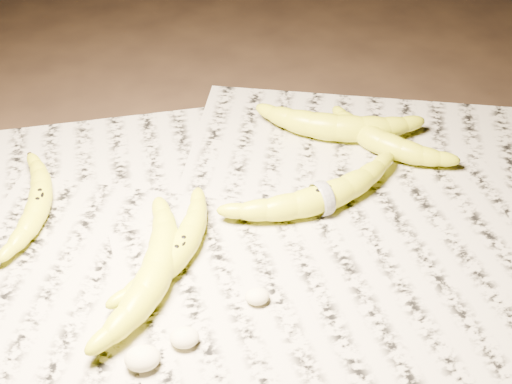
{
  "coord_description": "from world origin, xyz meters",
  "views": [
    {
      "loc": [
        -0.08,
        -0.68,
        0.65
      ],
      "look_at": [
        0.01,
        0.02,
        0.05
      ],
      "focal_mm": 50.0,
      "sensor_mm": 36.0,
      "label": 1
    }
  ],
  "objects": [
    {
      "name": "banana_left_a",
      "position": [
        -0.27,
        0.07,
        0.02
      ],
      "size": [
        0.07,
        0.19,
        0.03
      ],
      "primitive_type": null,
      "rotation": [
        0.0,
        0.0,
        1.49
      ],
      "color": "yellow",
      "rests_on": "newspaper_patch"
    },
    {
      "name": "banana_center",
      "position": [
        -0.09,
        -0.05,
        0.03
      ],
      "size": [
        0.15,
        0.19,
        0.04
      ],
      "primitive_type": null,
      "rotation": [
        0.0,
        0.0,
        1.02
      ],
      "color": "yellow",
      "rests_on": "newspaper_patch"
    },
    {
      "name": "banana_left_b",
      "position": [
        -0.12,
        -0.08,
        0.03
      ],
      "size": [
        0.13,
        0.23,
        0.04
      ],
      "primitive_type": null,
      "rotation": [
        0.0,
        0.0,
        1.24
      ],
      "color": "yellow",
      "rests_on": "newspaper_patch"
    },
    {
      "name": "flesh_chunk_c",
      "position": [
        -0.01,
        -0.12,
        0.02
      ],
      "size": [
        0.03,
        0.02,
        0.02
      ],
      "primitive_type": "ellipsoid",
      "color": "beige",
      "rests_on": "newspaper_patch"
    },
    {
      "name": "banana_upper_a",
      "position": [
        0.16,
        0.18,
        0.03
      ],
      "size": [
        0.23,
        0.13,
        0.04
      ],
      "primitive_type": null,
      "rotation": [
        0.0,
        0.0,
        -0.29
      ],
      "color": "yellow",
      "rests_on": "newspaper_patch"
    },
    {
      "name": "newspaper_patch",
      "position": [
        -0.01,
        -0.02,
        0.0
      ],
      "size": [
        0.9,
        0.7,
        0.01
      ],
      "primitive_type": "cube",
      "color": "#B0AB97",
      "rests_on": "ground"
    },
    {
      "name": "flesh_chunk_b",
      "position": [
        -0.09,
        -0.18,
        0.02
      ],
      "size": [
        0.03,
        0.03,
        0.02
      ],
      "primitive_type": "ellipsoid",
      "color": "beige",
      "rests_on": "newspaper_patch"
    },
    {
      "name": "measuring_tape",
      "position": [
        0.1,
        0.02,
        0.03
      ],
      "size": [
        0.02,
        0.05,
        0.05
      ],
      "primitive_type": "torus",
      "rotation": [
        0.0,
        1.57,
        0.32
      ],
      "color": "white",
      "rests_on": "newspaper_patch"
    },
    {
      "name": "banana_upper_b",
      "position": [
        0.22,
        0.14,
        0.03
      ],
      "size": [
        0.17,
        0.17,
        0.04
      ],
      "primitive_type": null,
      "rotation": [
        0.0,
        0.0,
        -0.82
      ],
      "color": "yellow",
      "rests_on": "newspaper_patch"
    },
    {
      "name": "banana_taped",
      "position": [
        0.1,
        0.02,
        0.03
      ],
      "size": [
        0.24,
        0.13,
        0.04
      ],
      "primitive_type": null,
      "rotation": [
        0.0,
        0.0,
        0.32
      ],
      "color": "yellow",
      "rests_on": "newspaper_patch"
    },
    {
      "name": "flesh_chunk_a",
      "position": [
        -0.14,
        -0.2,
        0.02
      ],
      "size": [
        0.04,
        0.03,
        0.02
      ],
      "primitive_type": "ellipsoid",
      "color": "beige",
      "rests_on": "newspaper_patch"
    },
    {
      "name": "ground",
      "position": [
        0.0,
        0.0,
        0.0
      ],
      "size": [
        3.0,
        3.0,
        0.0
      ],
      "primitive_type": "plane",
      "color": "black",
      "rests_on": "ground"
    }
  ]
}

